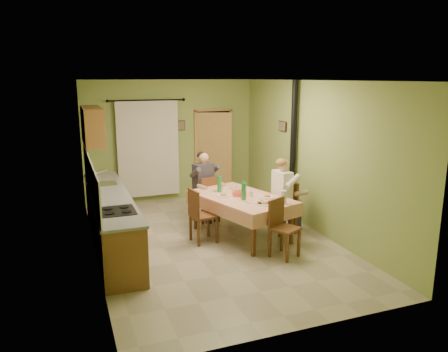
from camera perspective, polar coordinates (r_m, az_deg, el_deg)
name	(u,v)px	position (r m, az deg, el deg)	size (l,w,h in m)	color
floor	(213,241)	(7.86, -1.47, -8.50)	(4.00, 6.00, 0.01)	tan
room_shell	(212,140)	(7.40, -1.55, 4.76)	(4.04, 6.04, 2.82)	#91A756
kitchen_run	(111,219)	(7.73, -14.58, -5.50)	(0.64, 3.64, 1.56)	brown
upper_cabinets	(92,126)	(8.69, -16.81, 6.29)	(0.35, 1.40, 0.70)	brown
curtain	(148,148)	(10.12, -9.86, 3.57)	(1.70, 0.07, 2.22)	black
doorway	(214,153)	(10.56, -1.33, 2.97)	(0.96, 0.36, 2.15)	black
dining_table	(241,216)	(7.98, 2.26, -5.29)	(1.67, 2.18, 0.76)	tan
tableware	(246,194)	(7.78, 2.85, -2.33)	(0.96, 1.46, 0.33)	white
chair_far	(205,207)	(8.84, -2.52, -4.08)	(0.48, 0.48, 0.93)	brown
chair_near	(284,240)	(7.19, 7.81, -8.23)	(0.53, 0.53, 0.95)	brown
chair_right	(283,217)	(8.27, 7.74, -5.37)	(0.45, 0.45, 0.97)	brown
chair_left	(203,226)	(7.75, -2.79, -6.54)	(0.46, 0.46, 0.97)	brown
man_far	(204,179)	(8.70, -2.60, -0.34)	(0.64, 0.57, 1.39)	#38333D
man_right	(284,187)	(8.10, 7.78, -1.43)	(0.50, 0.61, 1.39)	white
stove_flue	(292,171)	(8.85, 8.91, 0.71)	(0.24, 0.24, 2.80)	black
picture_back	(181,125)	(10.30, -5.63, 6.59)	(0.19, 0.03, 0.23)	black
picture_right	(283,126)	(9.27, 7.65, 6.47)	(0.03, 0.31, 0.21)	brown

